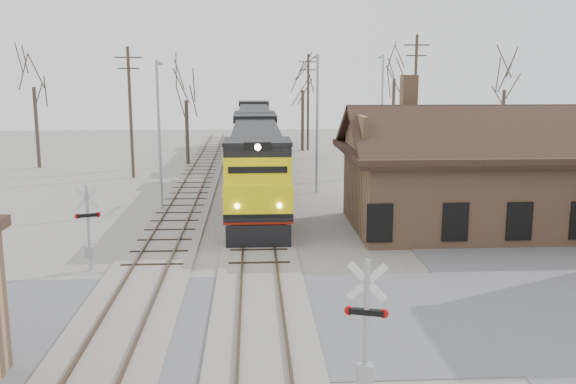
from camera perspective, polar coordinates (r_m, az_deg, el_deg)
name	(u,v)px	position (r m, az deg, el deg)	size (l,w,h in m)	color
ground	(262,319)	(21.68, -2.35, -11.25)	(140.00, 140.00, 0.00)	#A29D92
road	(262,319)	(21.67, -2.35, -11.22)	(60.00, 9.00, 0.03)	#5E5E63
track_main	(257,216)	(36.01, -2.74, -2.18)	(3.40, 90.00, 0.24)	#A29D92
track_siding	(177,217)	(36.26, -9.88, -2.24)	(3.40, 90.00, 0.24)	#A29D92
depot	(489,182)	(34.84, 17.40, 0.82)	(15.20, 9.31, 7.90)	#9D7251
locomotive_lead	(256,164)	(39.16, -2.83, 2.54)	(3.25, 21.74, 4.83)	black
locomotive_trailing	(254,130)	(61.03, -3.00, 5.49)	(3.25, 21.74, 4.57)	black
crossbuck_near	(366,338)	(15.98, 6.93, -12.73)	(1.04, 0.39, 3.74)	#A5A8AD
crossbuck_far	(89,230)	(27.39, -17.31, -3.26)	(1.00, 0.40, 3.60)	#A5A8AD
streetlight_a	(159,127)	(37.92, -11.37, 5.65)	(0.25, 2.04, 8.70)	#A5A8AD
streetlight_b	(317,116)	(42.99, 2.59, 6.76)	(0.25, 2.04, 9.19)	#A5A8AD
streetlight_c	(382,104)	(56.79, 8.33, 7.75)	(0.25, 2.04, 9.43)	#A5A8AD
utility_pole_a	(130,110)	(50.22, -13.83, 7.07)	(2.00, 0.24, 9.88)	#382D23
utility_pole_b	(308,100)	(66.47, 1.80, 8.16)	(2.00, 0.24, 9.79)	#382D23
utility_pole_c	(415,102)	(52.02, 11.19, 7.85)	(2.00, 0.24, 10.87)	#382D23
tree_a	(33,73)	(57.95, -21.74, 9.77)	(4.52, 4.52, 11.07)	#382D23
tree_b	(186,89)	(55.94, -9.07, 8.99)	(3.75, 3.75, 9.19)	#382D23
tree_c	(303,80)	(65.70, 1.32, 9.92)	(4.11, 4.11, 10.07)	#382D23
tree_d	(395,67)	(65.82, 9.45, 10.90)	(4.85, 4.85, 11.87)	#382D23
tree_e	(505,78)	(60.10, 18.73, 9.59)	(4.29, 4.29, 10.52)	#382D23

